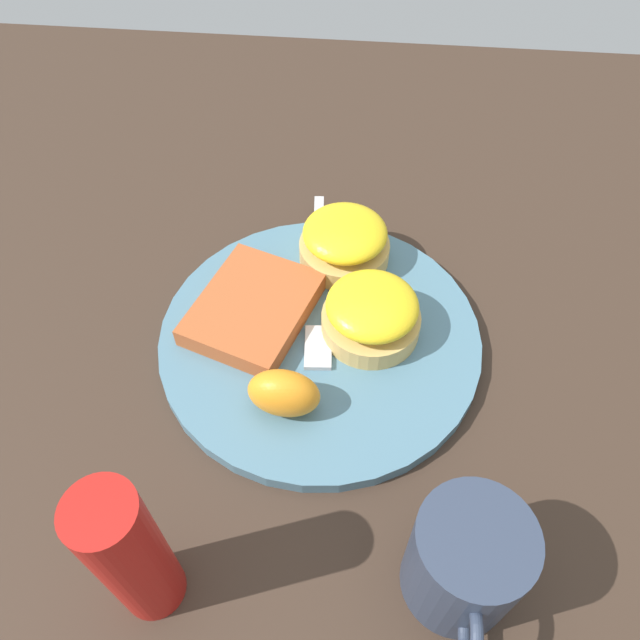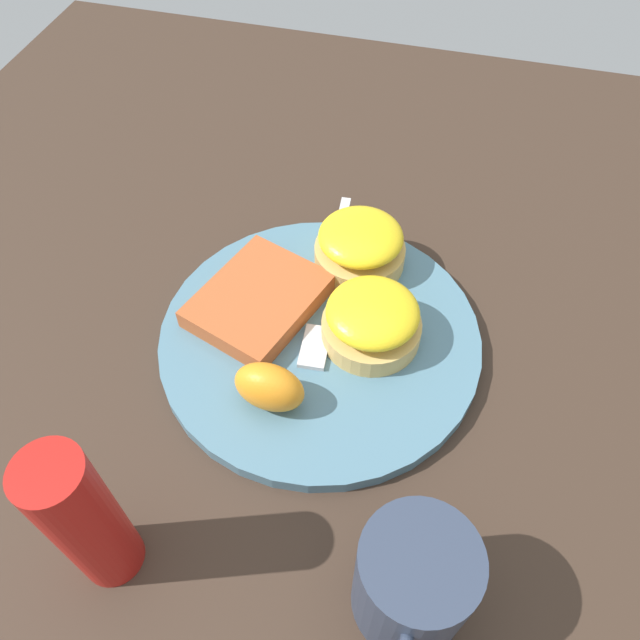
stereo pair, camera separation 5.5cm
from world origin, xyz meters
TOP-DOWN VIEW (x-y plane):
  - ground_plane at (0.00, 0.00)m, footprint 1.10×1.10m
  - plate at (0.00, 0.00)m, footprint 0.29×0.29m
  - sandwich_benedict_left at (-0.01, 0.05)m, footprint 0.09×0.09m
  - sandwich_benedict_right at (-0.10, 0.02)m, footprint 0.09×0.09m
  - hashbrown_patty at (-0.02, -0.06)m, footprint 0.14×0.13m
  - orange_wedge at (0.08, -0.02)m, footprint 0.04×0.06m
  - fork at (-0.05, -0.01)m, footprint 0.22×0.03m
  - cup at (0.20, 0.12)m, footprint 0.11×0.08m
  - condiment_bottle at (0.23, -0.10)m, footprint 0.04×0.04m

SIDE VIEW (x-z plane):
  - ground_plane at x=0.00m, z-range 0.00..0.00m
  - plate at x=0.00m, z-range 0.00..0.01m
  - fork at x=-0.05m, z-range 0.01..0.02m
  - hashbrown_patty at x=-0.02m, z-range 0.01..0.03m
  - orange_wedge at x=0.08m, z-range 0.01..0.06m
  - sandwich_benedict_left at x=-0.01m, z-range 0.01..0.06m
  - sandwich_benedict_right at x=-0.10m, z-range 0.01..0.06m
  - cup at x=0.20m, z-range 0.00..0.09m
  - condiment_bottle at x=0.23m, z-range 0.00..0.15m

